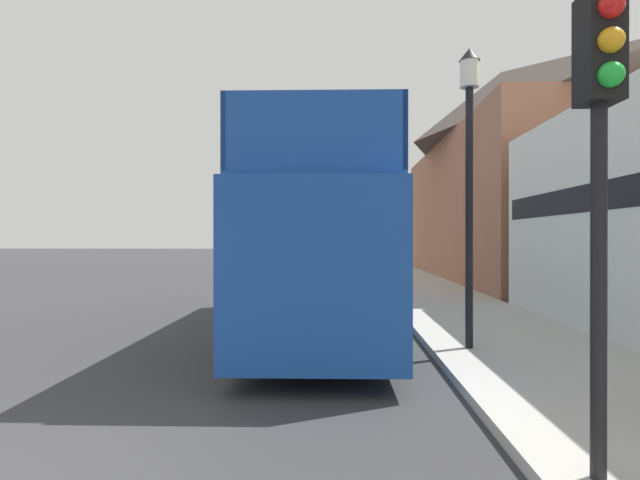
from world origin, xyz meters
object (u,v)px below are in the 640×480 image
Objects in this scene: lamp_post_second at (395,202)px; lamp_post_third at (376,215)px; parked_car_ahead_of_bus at (350,277)px; lamp_post_nearest at (469,143)px; traffic_signal at (601,123)px; tour_bus at (322,248)px.

lamp_post_third is at bearing 89.75° from lamp_post_second.
lamp_post_nearest is at bearing -78.38° from parked_car_ahead_of_bus.
tour_bus is at bearing 108.64° from traffic_signal.
parked_car_ahead_of_bus is at bearing 82.57° from tour_bus.
lamp_post_third reaches higher than parked_car_ahead_of_bus.
traffic_signal is at bearing -90.30° from lamp_post_second.
parked_car_ahead_of_bus is at bearing 96.59° from traffic_signal.
lamp_post_third is (-0.09, 19.82, -0.31)m from lamp_post_nearest.
lamp_post_second is 1.01× the size of lamp_post_third.
lamp_post_nearest is 19.82m from lamp_post_third.
lamp_post_third is at bearing 81.03° from tour_bus.
lamp_post_third is (0.12, 24.48, 0.42)m from traffic_signal.
traffic_signal is 0.82× the size of lamp_post_third.
tour_bus is 1.90× the size of lamp_post_nearest.
parked_car_ahead_of_bus is at bearing 101.12° from lamp_post_nearest.
tour_bus is 2.58× the size of traffic_signal.
lamp_post_second reaches higher than lamp_post_third.
lamp_post_second is (1.68, 0.70, 2.72)m from parked_car_ahead_of_bus.
lamp_post_third reaches higher than tour_bus.
tour_bus reaches higher than parked_car_ahead_of_bus.
parked_car_ahead_of_bus is 0.97× the size of lamp_post_second.
tour_bus is 6.91m from parked_car_ahead_of_bus.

